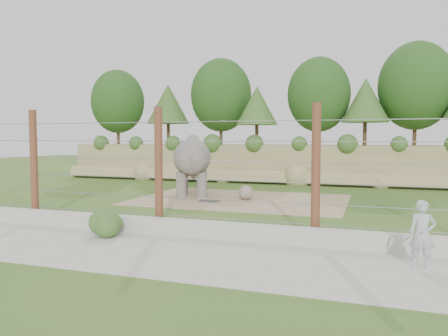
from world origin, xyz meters
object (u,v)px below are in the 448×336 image
(elephant, at_px, (192,167))
(zookeeper, at_px, (422,234))
(stone_ball, at_px, (246,193))
(barrier_fence, at_px, (159,169))

(elephant, height_order, zookeeper, elephant)
(zookeeper, bearing_deg, stone_ball, 128.67)
(stone_ball, bearing_deg, elephant, 173.08)
(stone_ball, distance_m, barrier_fence, 7.66)
(barrier_fence, bearing_deg, stone_ball, 84.04)
(zookeeper, bearing_deg, elephant, 137.68)
(barrier_fence, height_order, zookeeper, barrier_fence)
(elephant, distance_m, stone_ball, 3.19)
(stone_ball, xyz_separation_m, barrier_fence, (-0.78, -7.45, 1.63))
(zookeeper, bearing_deg, barrier_fence, 168.92)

